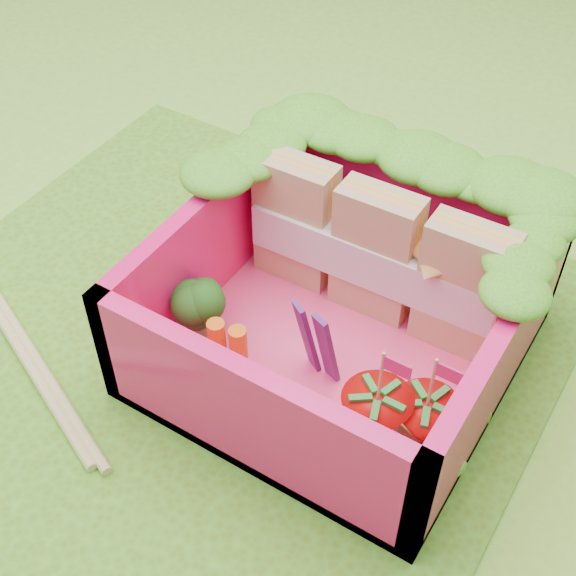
# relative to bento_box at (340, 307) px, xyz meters

# --- Properties ---
(ground) EXTENTS (14.00, 14.00, 0.00)m
(ground) POSITION_rel_bento_box_xyz_m (-0.47, -0.25, -0.31)
(ground) COLOR #7AC136
(ground) RESTS_ON ground
(placemat) EXTENTS (2.60, 2.60, 0.03)m
(placemat) POSITION_rel_bento_box_xyz_m (-0.47, -0.25, -0.29)
(placemat) COLOR #5B8C1F
(placemat) RESTS_ON ground
(bento_floor) EXTENTS (1.30, 1.30, 0.05)m
(bento_floor) POSITION_rel_bento_box_xyz_m (-0.00, 0.00, -0.25)
(bento_floor) COLOR #FF417D
(bento_floor) RESTS_ON placemat
(bento_box) EXTENTS (1.30, 1.30, 0.55)m
(bento_box) POSITION_rel_bento_box_xyz_m (0.00, 0.00, 0.00)
(bento_box) COLOR #FF1569
(bento_box) RESTS_ON placemat
(lettuce_ruffle) EXTENTS (1.43, 0.77, 0.11)m
(lettuce_ruffle) POSITION_rel_bento_box_xyz_m (-0.00, 0.47, 0.33)
(lettuce_ruffle) COLOR #348C19
(lettuce_ruffle) RESTS_ON bento_box
(sandwich_stack) EXTENTS (1.07, 0.19, 0.58)m
(sandwich_stack) POSITION_rel_bento_box_xyz_m (0.01, 0.28, 0.06)
(sandwich_stack) COLOR tan
(sandwich_stack) RESTS_ON bento_floor
(broccoli) EXTENTS (0.31, 0.31, 0.24)m
(broccoli) POSITION_rel_bento_box_xyz_m (-0.47, -0.25, -0.06)
(broccoli) COLOR #5B9347
(broccoli) RESTS_ON bento_floor
(carrot_sticks) EXTENTS (0.15, 0.10, 0.25)m
(carrot_sticks) POSITION_rel_bento_box_xyz_m (-0.30, -0.32, -0.11)
(carrot_sticks) COLOR orange
(carrot_sticks) RESTS_ON bento_floor
(purple_wedges) EXTENTS (0.16, 0.06, 0.38)m
(purple_wedges) POSITION_rel_bento_box_xyz_m (0.00, -0.18, -0.04)
(purple_wedges) COLOR #4B1C62
(purple_wedges) RESTS_ON bento_floor
(strawberry_left) EXTENTS (0.25, 0.25, 0.49)m
(strawberry_left) POSITION_rel_bento_box_xyz_m (0.33, -0.33, -0.09)
(strawberry_left) COLOR red
(strawberry_left) RESTS_ON bento_floor
(strawberry_right) EXTENTS (0.23, 0.23, 0.47)m
(strawberry_right) POSITION_rel_bento_box_xyz_m (0.48, -0.25, -0.10)
(strawberry_right) COLOR red
(strawberry_right) RESTS_ON bento_floor
(snap_peas) EXTENTS (0.58, 0.53, 0.05)m
(snap_peas) POSITION_rel_bento_box_xyz_m (0.40, -0.23, -0.20)
(snap_peas) COLOR #6BB338
(snap_peas) RESTS_ON bento_floor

